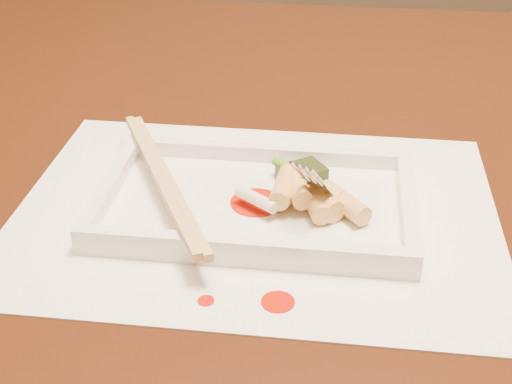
# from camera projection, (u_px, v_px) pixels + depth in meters

# --- Properties ---
(table) EXTENTS (1.40, 0.90, 0.75)m
(table) POSITION_uv_depth(u_px,v_px,m) (309.00, 223.00, 0.76)
(table) COLOR black
(table) RESTS_ON ground
(placemat) EXTENTS (0.40, 0.30, 0.00)m
(placemat) POSITION_uv_depth(u_px,v_px,m) (256.00, 211.00, 0.60)
(placemat) COLOR white
(placemat) RESTS_ON table
(sauce_splatter_a) EXTENTS (0.02, 0.02, 0.00)m
(sauce_splatter_a) POSITION_uv_depth(u_px,v_px,m) (278.00, 302.00, 0.50)
(sauce_splatter_a) COLOR #BE1605
(sauce_splatter_a) RESTS_ON placemat
(sauce_splatter_b) EXTENTS (0.01, 0.01, 0.00)m
(sauce_splatter_b) POSITION_uv_depth(u_px,v_px,m) (206.00, 301.00, 0.50)
(sauce_splatter_b) COLOR #BE1605
(sauce_splatter_b) RESTS_ON placemat
(plate_base) EXTENTS (0.26, 0.16, 0.01)m
(plate_base) POSITION_uv_depth(u_px,v_px,m) (256.00, 206.00, 0.59)
(plate_base) COLOR white
(plate_base) RESTS_ON placemat
(plate_rim_far) EXTENTS (0.26, 0.01, 0.01)m
(plate_rim_far) POSITION_uv_depth(u_px,v_px,m) (266.00, 153.00, 0.65)
(plate_rim_far) COLOR white
(plate_rim_far) RESTS_ON plate_base
(plate_rim_near) EXTENTS (0.26, 0.01, 0.01)m
(plate_rim_near) POSITION_uv_depth(u_px,v_px,m) (243.00, 247.00, 0.53)
(plate_rim_near) COLOR white
(plate_rim_near) RESTS_ON plate_base
(plate_rim_left) EXTENTS (0.01, 0.14, 0.01)m
(plate_rim_left) POSITION_uv_depth(u_px,v_px,m) (111.00, 185.00, 0.60)
(plate_rim_left) COLOR white
(plate_rim_left) RESTS_ON plate_base
(plate_rim_right) EXTENTS (0.01, 0.14, 0.01)m
(plate_rim_right) POSITION_uv_depth(u_px,v_px,m) (408.00, 205.00, 0.58)
(plate_rim_right) COLOR white
(plate_rim_right) RESTS_ON plate_base
(veg_piece) EXTENTS (0.05, 0.04, 0.01)m
(veg_piece) POSITION_uv_depth(u_px,v_px,m) (302.00, 173.00, 0.62)
(veg_piece) COLOR black
(veg_piece) RESTS_ON plate_base
(scallion_white) EXTENTS (0.04, 0.03, 0.01)m
(scallion_white) POSITION_uv_depth(u_px,v_px,m) (256.00, 199.00, 0.57)
(scallion_white) COLOR #EAEACC
(scallion_white) RESTS_ON plate_base
(scallion_green) EXTENTS (0.07, 0.06, 0.01)m
(scallion_green) POSITION_uv_depth(u_px,v_px,m) (309.00, 180.00, 0.60)
(scallion_green) COLOR #389518
(scallion_green) RESTS_ON plate_base
(chopstick_a) EXTENTS (0.11, 0.21, 0.01)m
(chopstick_a) POSITION_uv_depth(u_px,v_px,m) (158.00, 178.00, 0.59)
(chopstick_a) COLOR tan
(chopstick_a) RESTS_ON plate_rim_near
(chopstick_b) EXTENTS (0.11, 0.21, 0.01)m
(chopstick_b) POSITION_uv_depth(u_px,v_px,m) (168.00, 178.00, 0.59)
(chopstick_b) COLOR tan
(chopstick_b) RESTS_ON plate_rim_near
(fork) EXTENTS (0.09, 0.10, 0.14)m
(fork) POSITION_uv_depth(u_px,v_px,m) (347.00, 117.00, 0.56)
(fork) COLOR silver
(fork) RESTS_ON plate_base
(sauce_blob_0) EXTENTS (0.04, 0.04, 0.00)m
(sauce_blob_0) POSITION_uv_depth(u_px,v_px,m) (256.00, 202.00, 0.59)
(sauce_blob_0) COLOR #BE1605
(sauce_blob_0) RESTS_ON plate_base
(rice_cake_0) EXTENTS (0.05, 0.03, 0.02)m
(rice_cake_0) POSITION_uv_depth(u_px,v_px,m) (318.00, 194.00, 0.58)
(rice_cake_0) COLOR #F5CB72
(rice_cake_0) RESTS_ON plate_base
(rice_cake_1) EXTENTS (0.03, 0.04, 0.02)m
(rice_cake_1) POSITION_uv_depth(u_px,v_px,m) (316.00, 203.00, 0.57)
(rice_cake_1) COLOR #F5CB72
(rice_cake_1) RESTS_ON plate_base
(rice_cake_2) EXTENTS (0.03, 0.05, 0.02)m
(rice_cake_2) POSITION_uv_depth(u_px,v_px,m) (297.00, 188.00, 0.58)
(rice_cake_2) COLOR #F5CB72
(rice_cake_2) RESTS_ON plate_base
(rice_cake_3) EXTENTS (0.05, 0.05, 0.02)m
(rice_cake_3) POSITION_uv_depth(u_px,v_px,m) (344.00, 202.00, 0.57)
(rice_cake_3) COLOR #F5CB72
(rice_cake_3) RESTS_ON plate_base
(rice_cake_4) EXTENTS (0.03, 0.04, 0.02)m
(rice_cake_4) POSITION_uv_depth(u_px,v_px,m) (291.00, 193.00, 0.59)
(rice_cake_4) COLOR #F5CB72
(rice_cake_4) RESTS_ON plate_base
(rice_cake_5) EXTENTS (0.02, 0.05, 0.02)m
(rice_cake_5) POSITION_uv_depth(u_px,v_px,m) (284.00, 186.00, 0.58)
(rice_cake_5) COLOR #F5CB72
(rice_cake_5) RESTS_ON plate_base
(rice_cake_6) EXTENTS (0.04, 0.04, 0.02)m
(rice_cake_6) POSITION_uv_depth(u_px,v_px,m) (321.00, 201.00, 0.57)
(rice_cake_6) COLOR #F5CB72
(rice_cake_6) RESTS_ON plate_base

